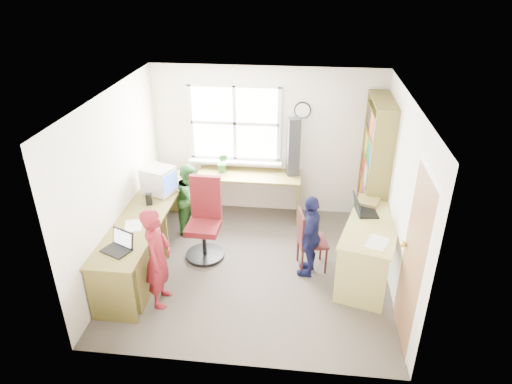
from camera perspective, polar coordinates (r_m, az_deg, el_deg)
room at (r=5.83m, az=-0.06°, el=0.77°), size 3.64×3.44×2.44m
l_desk at (r=6.17m, az=-12.82°, el=-6.55°), size 2.38×2.95×0.75m
right_desk at (r=6.09m, az=14.19°, el=-5.75°), size 0.99×1.51×0.80m
bookshelf at (r=6.95m, az=14.56°, el=2.46°), size 0.30×1.02×2.10m
swivel_chair at (r=6.43m, az=-6.41°, el=-3.91°), size 0.56×0.56×1.18m
wooden_chair at (r=6.17m, az=6.51°, el=-5.76°), size 0.44×0.44×0.87m
crt_monitor at (r=6.73m, az=-12.07°, el=1.44°), size 0.50×0.48×0.40m
laptop_left at (r=5.64m, az=-16.74°, el=-6.40°), size 0.40×0.38×0.22m
laptop_right at (r=6.20m, az=13.18°, el=-2.03°), size 0.34×0.39×0.25m
speaker_a at (r=6.50m, az=-13.21°, el=-0.87°), size 0.10×0.10×0.16m
speaker_b at (r=6.98m, az=-11.30°, el=1.42°), size 0.10×0.10×0.17m
cd_tower at (r=7.09m, az=4.68°, el=5.63°), size 0.22×0.21×0.92m
game_box at (r=6.45m, az=13.78°, el=-1.15°), size 0.38×0.38×0.06m
paper_a at (r=6.08m, az=-15.09°, el=-4.07°), size 0.29×0.35×0.00m
paper_b at (r=5.63m, az=14.91°, el=-6.15°), size 0.34×0.39×0.00m
potted_plant at (r=7.27m, az=-4.20°, el=3.67°), size 0.21×0.18×0.32m
person_red at (r=5.58m, az=-12.16°, el=-8.04°), size 0.33×0.49×1.30m
person_green at (r=7.01m, az=-8.18°, el=-0.76°), size 0.49×0.59×1.11m
person_navy at (r=6.03m, az=6.80°, el=-5.45°), size 0.40×0.72×1.16m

